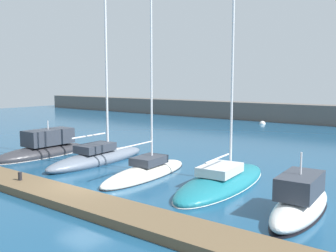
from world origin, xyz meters
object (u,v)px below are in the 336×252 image
(sailboat_slate_second, at_px, (98,156))
(sailboat_ivory_third, at_px, (146,172))
(motorboat_charcoal_nearest, at_px, (44,149))
(dock_bollard, at_px, (20,176))
(sailboat_teal_fourth, at_px, (222,180))
(motorboat_white_fifth, at_px, (301,202))
(mooring_buoy_white, at_px, (262,124))

(sailboat_slate_second, relative_size, sailboat_ivory_third, 0.92)
(motorboat_charcoal_nearest, xyz_separation_m, dock_bollard, (6.45, -5.93, 0.08))
(sailboat_teal_fourth, distance_m, dock_bollard, 10.91)
(sailboat_slate_second, xyz_separation_m, sailboat_ivory_third, (5.08, -0.77, -0.18))
(motorboat_white_fifth, bearing_deg, motorboat_charcoal_nearest, 83.93)
(sailboat_slate_second, bearing_deg, motorboat_white_fifth, -100.10)
(motorboat_white_fifth, bearing_deg, sailboat_ivory_third, 80.89)
(sailboat_teal_fourth, distance_m, mooring_buoy_white, 31.06)
(motorboat_charcoal_nearest, distance_m, sailboat_teal_fourth, 14.87)
(dock_bollard, bearing_deg, motorboat_white_fifth, 20.82)
(sailboat_ivory_third, relative_size, dock_bollard, 35.18)
(motorboat_white_fifth, relative_size, dock_bollard, 14.74)
(sailboat_ivory_third, xyz_separation_m, mooring_buoy_white, (-5.74, 30.27, -0.25))
(sailboat_slate_second, xyz_separation_m, mooring_buoy_white, (-0.67, 29.50, -0.43))
(sailboat_slate_second, distance_m, dock_bollard, 6.89)
(sailboat_teal_fourth, distance_m, motorboat_white_fifth, 5.27)
(motorboat_charcoal_nearest, relative_size, motorboat_white_fifth, 1.22)
(mooring_buoy_white, xyz_separation_m, dock_bollard, (2.01, -36.25, 0.60))
(sailboat_ivory_third, bearing_deg, sailboat_teal_fourth, -82.33)
(sailboat_teal_fourth, bearing_deg, sailboat_ivory_third, 97.16)
(motorboat_white_fifth, xyz_separation_m, dock_bollard, (-13.27, -5.05, 0.10))
(sailboat_teal_fourth, xyz_separation_m, dock_bollard, (-8.38, -6.98, 0.35))
(sailboat_slate_second, height_order, sailboat_ivory_third, sailboat_ivory_third)
(motorboat_charcoal_nearest, distance_m, sailboat_ivory_third, 10.19)
(motorboat_charcoal_nearest, distance_m, dock_bollard, 8.77)
(sailboat_slate_second, distance_m, motorboat_white_fifth, 14.71)
(motorboat_charcoal_nearest, height_order, mooring_buoy_white, motorboat_charcoal_nearest)
(motorboat_charcoal_nearest, height_order, sailboat_teal_fourth, sailboat_teal_fourth)
(motorboat_charcoal_nearest, xyz_separation_m, motorboat_white_fifth, (19.72, -0.89, -0.02))
(sailboat_teal_fourth, relative_size, mooring_buoy_white, 24.52)
(sailboat_slate_second, relative_size, dock_bollard, 32.53)
(motorboat_charcoal_nearest, relative_size, sailboat_teal_fourth, 0.40)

